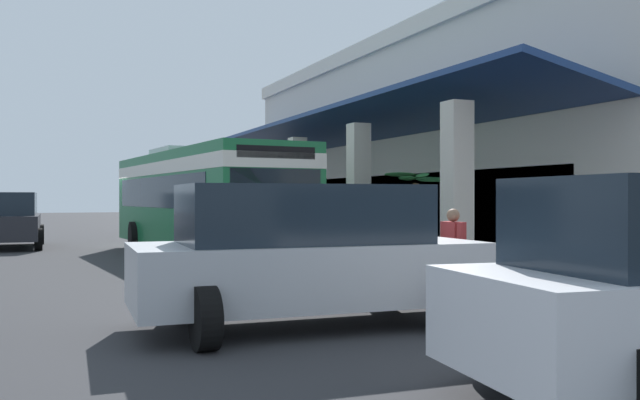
{
  "coord_description": "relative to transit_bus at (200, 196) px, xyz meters",
  "views": [
    {
      "loc": [
        25.37,
        -3.73,
        1.8
      ],
      "look_at": [
        8.86,
        3.19,
        1.73
      ],
      "focal_mm": 38.25,
      "sensor_mm": 36.0,
      "label": 1
    }
  ],
  "objects": [
    {
      "name": "ground",
      "position": [
        -5.27,
        7.17,
        -1.85
      ],
      "size": [
        120.0,
        120.0,
        0.0
      ],
      "primitive_type": "plane",
      "color": "#2D2D30"
    },
    {
      "name": "curb_strip",
      "position": [
        -3.02,
        3.79,
        -1.79
      ],
      "size": [
        30.41,
        0.5,
        0.12
      ],
      "primitive_type": "cube",
      "color": "#9E998E",
      "rests_on": "ground"
    },
    {
      "name": "plaza_building",
      "position": [
        -3.02,
        13.42,
        2.06
      ],
      "size": [
        25.64,
        15.99,
        7.82
      ],
      "color": "beige",
      "rests_on": "ground"
    },
    {
      "name": "transit_bus",
      "position": [
        0.0,
        0.0,
        0.0
      ],
      "size": [
        11.39,
        3.53,
        3.34
      ],
      "color": "#196638",
      "rests_on": "ground"
    },
    {
      "name": "parked_suv_charcoal",
      "position": [
        -6.51,
        -5.38,
        -0.84
      ],
      "size": [
        4.85,
        2.29,
        1.97
      ],
      "color": "#232328",
      "rests_on": "ground"
    },
    {
      "name": "parked_suv_silver",
      "position": [
        11.34,
        -1.08,
        -0.84
      ],
      "size": [
        2.85,
        4.88,
        1.97
      ],
      "color": "#B2B5BA",
      "rests_on": "ground"
    },
    {
      "name": "pedestrian",
      "position": [
        10.62,
        1.79,
        -0.96
      ],
      "size": [
        0.65,
        0.38,
        1.61
      ],
      "color": "#726651",
      "rests_on": "ground"
    },
    {
      "name": "potted_palm",
      "position": [
        3.91,
        5.09,
        -1.27
      ],
      "size": [
        1.93,
        2.06,
        2.5
      ],
      "color": "#4C4742",
      "rests_on": "ground"
    }
  ]
}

